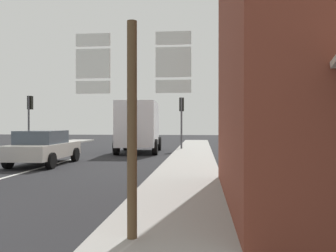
% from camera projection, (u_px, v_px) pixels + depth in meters
% --- Properties ---
extents(ground_plane, '(80.00, 80.00, 0.00)m').
position_uv_depth(ground_plane, '(58.00, 163.00, 15.20)').
color(ground_plane, '#232326').
extents(sidewalk_right, '(2.23, 44.00, 0.14)m').
position_uv_depth(sidewalk_right, '(188.00, 169.00, 12.63)').
color(sidewalk_right, '#9E9B96').
rests_on(sidewalk_right, ground).
extents(lane_centre_stripe, '(0.16, 12.00, 0.01)m').
position_uv_depth(lane_centre_stripe, '(7.00, 177.00, 11.21)').
color(lane_centre_stripe, silver).
rests_on(lane_centre_stripe, ground).
extents(sedan_far, '(2.04, 4.24, 1.47)m').
position_uv_depth(sedan_far, '(44.00, 147.00, 14.62)').
color(sedan_far, beige).
rests_on(sedan_far, ground).
extents(delivery_truck, '(2.73, 5.12, 3.05)m').
position_uv_depth(delivery_truck, '(139.00, 126.00, 20.78)').
color(delivery_truck, silver).
rests_on(delivery_truck, ground).
extents(route_sign_post, '(1.66, 0.14, 3.20)m').
position_uv_depth(route_sign_post, '(132.00, 113.00, 4.81)').
color(route_sign_post, brown).
rests_on(route_sign_post, ground).
extents(traffic_light_far_left, '(0.30, 0.49, 3.64)m').
position_uv_depth(traffic_light_far_left, '(30.00, 110.00, 22.81)').
color(traffic_light_far_left, '#47474C').
rests_on(traffic_light_far_left, ground).
extents(traffic_light_far_right, '(0.30, 0.49, 3.50)m').
position_uv_depth(traffic_light_far_right, '(182.00, 111.00, 22.57)').
color(traffic_light_far_right, '#47474C').
rests_on(traffic_light_far_right, ground).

